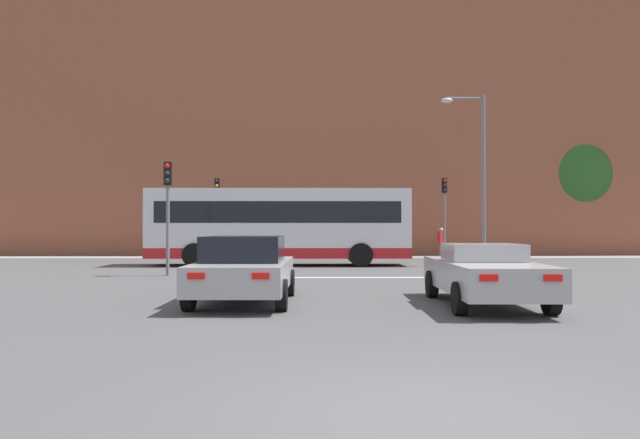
# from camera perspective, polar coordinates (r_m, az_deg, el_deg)

# --- Properties ---
(ground_plane) EXTENTS (400.00, 400.00, 0.00)m
(ground_plane) POSITION_cam_1_polar(r_m,az_deg,el_deg) (5.87, 10.30, -17.28)
(ground_plane) COLOR #474749
(stop_line_strip) EXTENTS (9.47, 0.30, 0.01)m
(stop_line_strip) POSITION_cam_1_polar(r_m,az_deg,el_deg) (20.64, 2.30, -5.32)
(stop_line_strip) COLOR silver
(stop_line_strip) RESTS_ON ground_plane
(far_pavement) EXTENTS (70.53, 2.50, 0.01)m
(far_pavement) POSITION_cam_1_polar(r_m,az_deg,el_deg) (34.19, 1.11, -3.47)
(far_pavement) COLOR gray
(far_pavement) RESTS_ON ground_plane
(brick_civic_building) EXTENTS (45.71, 13.69, 20.44)m
(brick_civic_building) POSITION_cam_1_polar(r_m,az_deg,el_deg) (43.83, 2.19, 9.21)
(brick_civic_building) COLOR brown
(brick_civic_building) RESTS_ON ground_plane
(car_saloon_left) EXTENTS (2.14, 4.52, 1.47)m
(car_saloon_left) POSITION_cam_1_polar(r_m,az_deg,el_deg) (13.89, -6.96, -4.50)
(car_saloon_left) COLOR #9E9EA3
(car_saloon_left) RESTS_ON ground_plane
(car_roadster_right) EXTENTS (2.01, 4.85, 1.31)m
(car_roadster_right) POSITION_cam_1_polar(r_m,az_deg,el_deg) (13.80, 14.82, -4.81)
(car_roadster_right) COLOR #9E9EA3
(car_roadster_right) RESTS_ON ground_plane
(bus_crossing_lead) EXTENTS (11.16, 2.65, 3.29)m
(bus_crossing_lead) POSITION_cam_1_polar(r_m,az_deg,el_deg) (27.07, -3.74, -0.47)
(bus_crossing_lead) COLOR silver
(bus_crossing_lead) RESTS_ON ground_plane
(traffic_light_far_left) EXTENTS (0.26, 0.31, 4.25)m
(traffic_light_far_left) POSITION_cam_1_polar(r_m,az_deg,el_deg) (33.64, -9.40, 1.35)
(traffic_light_far_left) COLOR slate
(traffic_light_far_left) RESTS_ON ground_plane
(traffic_light_far_right) EXTENTS (0.26, 0.31, 4.31)m
(traffic_light_far_right) POSITION_cam_1_polar(r_m,az_deg,el_deg) (34.36, 11.31, 1.37)
(traffic_light_far_right) COLOR slate
(traffic_light_far_right) RESTS_ON ground_plane
(traffic_light_near_left) EXTENTS (0.26, 0.31, 3.90)m
(traffic_light_near_left) POSITION_cam_1_polar(r_m,az_deg,el_deg) (22.01, -13.75, 1.86)
(traffic_light_near_left) COLOR slate
(traffic_light_near_left) RESTS_ON ground_plane
(street_lamp_junction) EXTENTS (1.91, 0.36, 7.37)m
(street_lamp_junction) POSITION_cam_1_polar(r_m,az_deg,el_deg) (27.78, 14.12, 5.12)
(street_lamp_junction) COLOR slate
(street_lamp_junction) RESTS_ON ground_plane
(pedestrian_waiting) EXTENTS (0.45, 0.40, 1.62)m
(pedestrian_waiting) POSITION_cam_1_polar(r_m,az_deg,el_deg) (35.36, 11.03, -1.84)
(pedestrian_waiting) COLOR brown
(pedestrian_waiting) RESTS_ON ground_plane
(tree_by_building) EXTENTS (5.41, 5.41, 7.69)m
(tree_by_building) POSITION_cam_1_polar(r_m,az_deg,el_deg) (42.06, 21.95, 3.70)
(tree_by_building) COLOR #4C3823
(tree_by_building) RESTS_ON ground_plane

